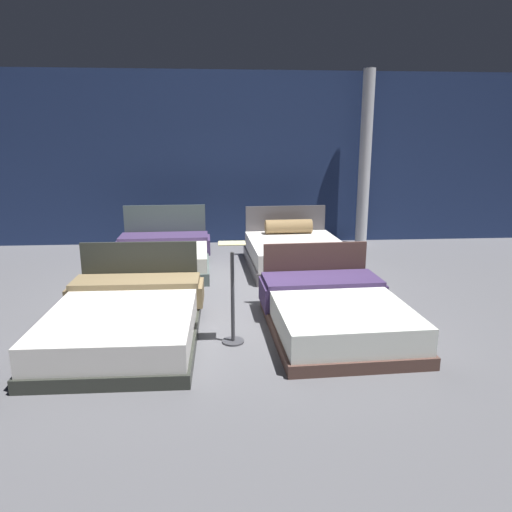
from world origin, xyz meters
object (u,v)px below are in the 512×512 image
Objects in this scene: bed_2 at (162,256)px; bed_1 at (334,312)px; support_pillar at (365,160)px; price_sign at (233,305)px; bed_3 at (295,253)px; bed_0 at (126,320)px.

bed_1 is at bearing -53.15° from bed_2.
bed_2 is 0.59× the size of support_pillar.
price_sign reaches higher than bed_2.
bed_3 is 2.87m from support_pillar.
bed_2 is (-2.28, 2.85, 0.01)m from bed_1.
bed_0 is 1.20m from price_sign.
bed_0 is at bearing -92.75° from bed_2.
bed_3 is 1.90× the size of price_sign.
bed_3 is at bearing 69.24° from price_sign.
bed_1 is at bearing -110.06° from support_pillar.
bed_2 is 2.27m from bed_3.
bed_0 is at bearing -130.65° from support_pillar.
bed_3 is 0.60× the size of support_pillar.
support_pillar is at bearing 49.94° from bed_0.
bed_2 is 3.30m from price_sign.
bed_2 is 4.58m from support_pillar.
bed_0 is at bearing -131.55° from bed_3.
bed_0 is 2.93m from bed_2.
price_sign is at bearing -7.84° from bed_0.
bed_1 is at bearing 2.45° from bed_0.
price_sign is at bearing -71.99° from bed_2.
bed_3 is (-0.00, 2.81, 0.03)m from bed_1.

